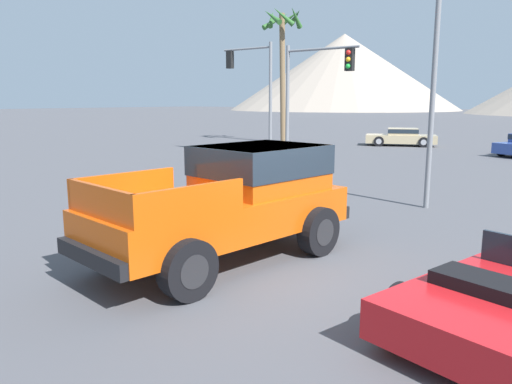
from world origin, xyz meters
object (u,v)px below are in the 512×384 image
orange_pickup_truck (237,196)px  traffic_light_main (253,79)px  street_lamp_post (438,17)px  traffic_light_crosswalk (314,81)px  palm_tree_tall (283,43)px  parked_car_tan (401,137)px

orange_pickup_truck → traffic_light_main: (-10.49, 14.09, 2.81)m
traffic_light_main → street_lamp_post: (11.84, -7.72, 0.95)m
traffic_light_main → street_lamp_post: bearing=146.9°
orange_pickup_truck → traffic_light_crosswalk: traffic_light_crosswalk is taller
orange_pickup_truck → palm_tree_tall: size_ratio=0.61×
traffic_light_main → palm_tree_tall: bearing=-67.0°
orange_pickup_truck → parked_car_tan: bearing=112.3°
palm_tree_tall → parked_car_tan: bearing=19.0°
parked_car_tan → street_lamp_post: size_ratio=0.56×
traffic_light_crosswalk → palm_tree_tall: 12.53m
orange_pickup_truck → traffic_light_crosswalk: (-5.63, 12.13, 2.51)m
traffic_light_main → traffic_light_crosswalk: traffic_light_main is taller
street_lamp_post → parked_car_tan: bearing=113.2°
traffic_light_main → parked_car_tan: bearing=-113.7°
traffic_light_main → traffic_light_crosswalk: (4.86, -1.97, -0.29)m
traffic_light_crosswalk → palm_tree_tall: size_ratio=0.59×
traffic_light_crosswalk → street_lamp_post: bearing=-39.6°
traffic_light_main → traffic_light_crosswalk: size_ratio=1.09×
orange_pickup_truck → traffic_light_main: bearing=134.5°
parked_car_tan → traffic_light_main: bearing=133.6°
orange_pickup_truck → parked_car_tan: 24.71m
orange_pickup_truck → traffic_light_crosswalk: bearing=122.7°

